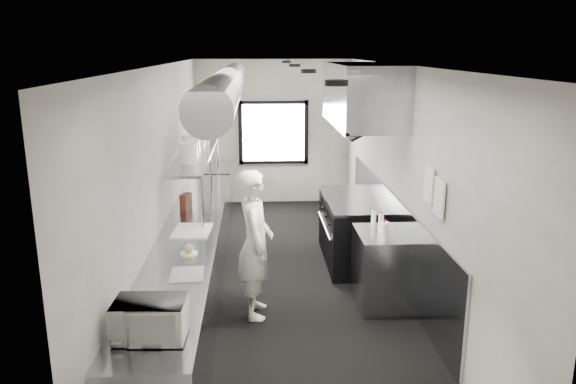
{
  "coord_description": "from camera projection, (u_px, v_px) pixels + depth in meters",
  "views": [
    {
      "loc": [
        -0.35,
        -6.8,
        3.0
      ],
      "look_at": [
        0.04,
        -0.2,
        1.28
      ],
      "focal_mm": 34.67,
      "sensor_mm": 36.0,
      "label": 1
    }
  ],
  "objects": [
    {
      "name": "floor",
      "position": [
        284.0,
        282.0,
        7.34
      ],
      "size": [
        3.0,
        8.0,
        0.01
      ],
      "primitive_type": "cube",
      "color": "black",
      "rests_on": "ground"
    },
    {
      "name": "ceiling",
      "position": [
        284.0,
        65.0,
        6.64
      ],
      "size": [
        3.0,
        8.0,
        0.01
      ],
      "primitive_type": "cube",
      "color": "silver",
      "rests_on": "wall_back"
    },
    {
      "name": "wall_back",
      "position": [
        273.0,
        133.0,
        10.86
      ],
      "size": [
        3.0,
        0.02,
        2.8
      ],
      "primitive_type": "cube",
      "color": "beige",
      "rests_on": "floor"
    },
    {
      "name": "wall_front",
      "position": [
        321.0,
        341.0,
        3.13
      ],
      "size": [
        3.0,
        0.02,
        2.8
      ],
      "primitive_type": "cube",
      "color": "beige",
      "rests_on": "floor"
    },
    {
      "name": "wall_left",
      "position": [
        164.0,
        181.0,
        6.91
      ],
      "size": [
        0.02,
        8.0,
        2.8
      ],
      "primitive_type": "cube",
      "color": "beige",
      "rests_on": "floor"
    },
    {
      "name": "wall_right",
      "position": [
        402.0,
        178.0,
        7.08
      ],
      "size": [
        0.02,
        8.0,
        2.8
      ],
      "primitive_type": "cube",
      "color": "beige",
      "rests_on": "floor"
    },
    {
      "name": "wall_cladding",
      "position": [
        391.0,
        233.0,
        7.58
      ],
      "size": [
        0.03,
        5.5,
        1.1
      ],
      "primitive_type": "cube",
      "color": "gray",
      "rests_on": "wall_right"
    },
    {
      "name": "hvac_duct",
      "position": [
        227.0,
        85.0,
        7.05
      ],
      "size": [
        0.4,
        6.4,
        0.4
      ],
      "primitive_type": "cylinder",
      "rotation": [
        1.57,
        0.0,
        0.0
      ],
      "color": "#919299",
      "rests_on": "ceiling"
    },
    {
      "name": "service_window",
      "position": [
        274.0,
        133.0,
        10.82
      ],
      "size": [
        1.36,
        0.05,
        1.25
      ],
      "color": "white",
      "rests_on": "wall_back"
    },
    {
      "name": "exhaust_hood",
      "position": [
        363.0,
        95.0,
        7.48
      ],
      "size": [
        0.81,
        2.2,
        0.88
      ],
      "color": "gray",
      "rests_on": "ceiling"
    },
    {
      "name": "prep_counter",
      "position": [
        191.0,
        267.0,
        6.68
      ],
      "size": [
        0.7,
        6.0,
        0.9
      ],
      "primitive_type": "cube",
      "color": "gray",
      "rests_on": "floor"
    },
    {
      "name": "pass_shelf",
      "position": [
        196.0,
        155.0,
        7.86
      ],
      "size": [
        0.45,
        3.0,
        0.68
      ],
      "color": "gray",
      "rests_on": "prep_counter"
    },
    {
      "name": "range",
      "position": [
        354.0,
        230.0,
        7.96
      ],
      "size": [
        0.88,
        1.6,
        0.94
      ],
      "color": "black",
      "rests_on": "floor"
    },
    {
      "name": "bottle_station",
      "position": [
        384.0,
        269.0,
        6.62
      ],
      "size": [
        0.65,
        0.8,
        0.9
      ],
      "primitive_type": "cube",
      "color": "gray",
      "rests_on": "floor"
    },
    {
      "name": "far_work_table",
      "position": [
        213.0,
        191.0,
        10.26
      ],
      "size": [
        0.7,
        1.2,
        0.9
      ],
      "primitive_type": "cube",
      "color": "gray",
      "rests_on": "floor"
    },
    {
      "name": "notice_sheet_a",
      "position": [
        429.0,
        185.0,
        5.87
      ],
      "size": [
        0.02,
        0.28,
        0.38
      ],
      "primitive_type": "cube",
      "color": "white",
      "rests_on": "wall_right"
    },
    {
      "name": "notice_sheet_b",
      "position": [
        439.0,
        198.0,
        5.54
      ],
      "size": [
        0.02,
        0.28,
        0.38
      ],
      "primitive_type": "cube",
      "color": "white",
      "rests_on": "wall_right"
    },
    {
      "name": "line_cook",
      "position": [
        255.0,
        244.0,
        6.27
      ],
      "size": [
        0.42,
        0.63,
        1.71
      ],
      "primitive_type": "imported",
      "rotation": [
        0.0,
        0.0,
        1.58
      ],
      "color": "silver",
      "rests_on": "floor"
    },
    {
      "name": "microwave",
      "position": [
        150.0,
        319.0,
        4.12
      ],
      "size": [
        0.51,
        0.4,
        0.29
      ],
      "primitive_type": "imported",
      "rotation": [
        0.0,
        0.0,
        -0.05
      ],
      "color": "white",
      "rests_on": "prep_counter"
    },
    {
      "name": "deli_tub_a",
      "position": [
        143.0,
        308.0,
        4.51
      ],
      "size": [
        0.2,
        0.2,
        0.11
      ],
      "primitive_type": "cylinder",
      "rotation": [
        0.0,
        0.0,
        0.39
      ],
      "color": "silver",
      "rests_on": "prep_counter"
    },
    {
      "name": "deli_tub_b",
      "position": [
        136.0,
        312.0,
        4.45
      ],
      "size": [
        0.16,
        0.16,
        0.1
      ],
      "primitive_type": "cylinder",
      "rotation": [
        0.0,
        0.0,
        0.13
      ],
      "color": "silver",
      "rests_on": "prep_counter"
    },
    {
      "name": "newspaper",
      "position": [
        187.0,
        274.0,
        5.3
      ],
      "size": [
        0.33,
        0.4,
        0.01
      ],
      "primitive_type": "cube",
      "rotation": [
        0.0,
        0.0,
        0.05
      ],
      "color": "silver",
      "rests_on": "prep_counter"
    },
    {
      "name": "small_plate",
      "position": [
        189.0,
        253.0,
        5.84
      ],
      "size": [
        0.23,
        0.23,
        0.02
      ],
      "primitive_type": "cylinder",
      "rotation": [
        0.0,
        0.0,
        -0.32
      ],
      "color": "white",
      "rests_on": "prep_counter"
    },
    {
      "name": "pastry",
      "position": [
        189.0,
        248.0,
        5.82
      ],
      "size": [
        0.1,
        0.1,
        0.1
      ],
      "primitive_type": "sphere",
      "color": "tan",
      "rests_on": "small_plate"
    },
    {
      "name": "cutting_board",
      "position": [
        192.0,
        231.0,
        6.56
      ],
      "size": [
        0.46,
        0.59,
        0.02
      ],
      "primitive_type": "cube",
      "rotation": [
        0.0,
        0.0,
        -0.06
      ],
      "color": "white",
      "rests_on": "prep_counter"
    },
    {
      "name": "knife_block",
      "position": [
        186.0,
        202.0,
        7.43
      ],
      "size": [
        0.15,
        0.22,
        0.22
      ],
      "primitive_type": "cube",
      "rotation": [
        0.0,
        0.0,
        -0.34
      ],
      "color": "#4F2C1C",
      "rests_on": "prep_counter"
    },
    {
      "name": "plate_stack_a",
      "position": [
        189.0,
        153.0,
        7.08
      ],
      "size": [
        0.28,
        0.28,
        0.27
      ],
      "primitive_type": "cylinder",
      "rotation": [
        0.0,
        0.0,
        -0.25
      ],
      "color": "white",
      "rests_on": "pass_shelf"
    },
    {
      "name": "plate_stack_b",
      "position": [
        191.0,
        146.0,
        7.44
      ],
      "size": [
        0.3,
        0.3,
        0.31
      ],
      "primitive_type": "cylinder",
      "rotation": [
        0.0,
        0.0,
        -0.25
      ],
      "color": "white",
      "rests_on": "pass_shelf"
    },
    {
      "name": "plate_stack_c",
      "position": [
        197.0,
        139.0,
        8.01
      ],
      "size": [
        0.26,
        0.26,
        0.31
      ],
      "primitive_type": "cylinder",
      "rotation": [
        0.0,
        0.0,
        0.21
      ],
      "color": "white",
      "rests_on": "pass_shelf"
    },
    {
      "name": "plate_stack_d",
      "position": [
        202.0,
        131.0,
        8.58
      ],
      "size": [
        0.31,
        0.31,
        0.36
      ],
      "primitive_type": "cylinder",
      "rotation": [
        0.0,
        0.0,
        0.37
      ],
      "color": "white",
      "rests_on": "pass_shelf"
    },
    {
      "name": "squeeze_bottle_a",
      "position": [
        384.0,
        232.0,
        6.23
      ],
      "size": [
        0.07,
        0.07,
        0.2
      ],
      "primitive_type": "cylinder",
      "rotation": [
        0.0,
        0.0,
        -0.1
      ],
      "color": "white",
      "rests_on": "bottle_station"
    },
    {
      "name": "squeeze_bottle_b",
      "position": [
        385.0,
        230.0,
        6.29
      ],
      "size": [
        0.09,
        0.09,
        0.2
      ],
      "primitive_type": "cylinder",
      "rotation": [
        0.0,
        0.0,
        -0.39
      ],
      "color": "white",
      "rests_on": "bottle_station"
    },
    {
      "name": "squeeze_bottle_c",
      "position": [
        380.0,
        226.0,
        6.49
      ],
      "size": [
        0.06,
        0.06,
        0.16
      ],
      "primitive_type": "cylinder",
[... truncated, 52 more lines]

